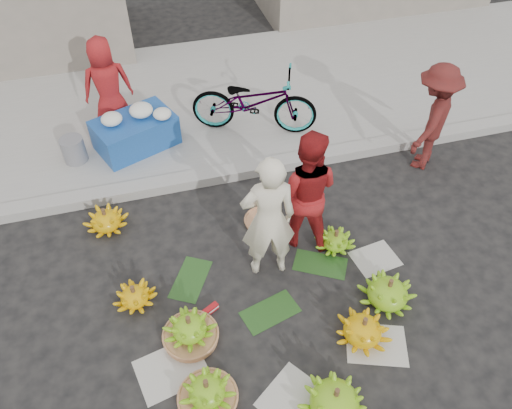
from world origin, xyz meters
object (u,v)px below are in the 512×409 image
object	(u,v)px
vendor_cream	(268,219)
flower_table	(135,131)
banana_bunch_0	(190,330)
bicycle	(254,102)
banana_bunch_4	(388,292)

from	to	relation	value
vendor_cream	flower_table	world-z (taller)	vendor_cream
banana_bunch_0	vendor_cream	distance (m)	1.48
flower_table	vendor_cream	bearing A→B (deg)	-86.66
flower_table	bicycle	xyz separation A→B (m)	(1.84, -0.07, 0.23)
banana_bunch_0	banana_bunch_4	xyz separation A→B (m)	(2.28, -0.12, 0.00)
vendor_cream	flower_table	size ratio (longest dim) A/B	1.29
banana_bunch_0	banana_bunch_4	bearing A→B (deg)	-3.00
banana_bunch_4	vendor_cream	distance (m)	1.62
banana_bunch_0	flower_table	xyz separation A→B (m)	(-0.20, 3.45, 0.22)
banana_bunch_0	vendor_cream	bearing A→B (deg)	33.91
banana_bunch_4	flower_table	bearing A→B (deg)	124.71
banana_bunch_4	bicycle	size ratio (longest dim) A/B	0.41
banana_bunch_0	vendor_cream	size ratio (longest dim) A/B	0.34
vendor_cream	flower_table	distance (m)	3.05
flower_table	banana_bunch_4	bearing A→B (deg)	-77.15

